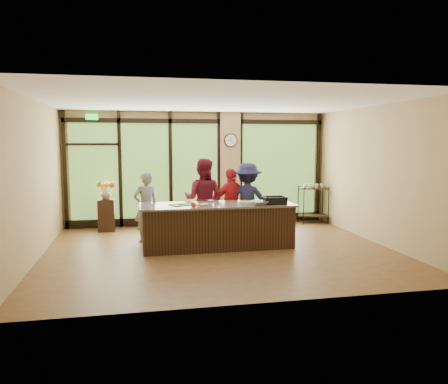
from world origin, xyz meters
name	(u,v)px	position (x,y,z in m)	size (l,w,h in m)	color
floor	(220,250)	(0.00, 0.00, 0.00)	(7.00, 7.00, 0.00)	brown
ceiling	(220,102)	(0.00, 0.00, 3.00)	(7.00, 7.00, 0.00)	white
back_wall	(199,169)	(0.00, 3.00, 1.50)	(7.00, 7.00, 0.00)	tan
left_wall	(34,180)	(-3.50, 0.00, 1.50)	(6.00, 6.00, 0.00)	tan
right_wall	(378,175)	(3.50, 0.00, 1.50)	(6.00, 6.00, 0.00)	tan
window_wall	(205,172)	(0.16, 2.95, 1.39)	(6.90, 0.12, 3.00)	tan
island_base	(217,226)	(0.00, 0.30, 0.44)	(3.10, 1.00, 0.88)	black
countertop	(217,205)	(0.00, 0.30, 0.90)	(3.20, 1.10, 0.04)	#70665C
wall_clock	(231,140)	(0.85, 2.87, 2.25)	(0.36, 0.04, 0.36)	black
cook_left	(146,207)	(-1.45, 1.10, 0.78)	(0.57, 0.37, 1.56)	gray
cook_midleft	(203,199)	(-0.18, 1.07, 0.92)	(0.90, 0.70, 1.84)	maroon
cook_midright	(232,204)	(0.48, 1.07, 0.81)	(0.95, 0.39, 1.61)	#B11B20
cook_right	(247,201)	(0.84, 1.04, 0.87)	(1.12, 0.64, 1.73)	#1B1B3C
roasting_pan	(274,202)	(1.17, 0.07, 0.96)	(0.48, 0.37, 0.08)	black
mixing_bowl	(260,203)	(0.82, -0.05, 0.96)	(0.36, 0.36, 0.09)	silver
cutting_board_left	(182,205)	(-0.75, 0.30, 0.93)	(0.44, 0.33, 0.01)	#458430
cutting_board_center	(189,204)	(-0.58, 0.33, 0.93)	(0.37, 0.28, 0.01)	gold
cutting_board_right	(248,202)	(0.70, 0.46, 0.93)	(0.37, 0.28, 0.01)	gold
prep_bowl_near	(206,204)	(-0.27, 0.14, 0.94)	(0.14, 0.14, 0.04)	white
prep_bowl_mid	(203,205)	(-0.35, 0.04, 0.94)	(0.12, 0.12, 0.04)	white
prep_bowl_far	(211,201)	(-0.07, 0.66, 0.94)	(0.14, 0.14, 0.03)	white
red_ramekin	(193,205)	(-0.55, -0.04, 0.96)	(0.10, 0.10, 0.08)	red
flower_stand	(106,215)	(-2.40, 2.50, 0.40)	(0.40, 0.40, 0.80)	black
flower_vase	(106,193)	(-2.40, 2.50, 0.94)	(0.28, 0.28, 0.29)	#8E774D
bar_cart	(313,199)	(3.10, 2.54, 0.64)	(0.89, 0.71, 1.07)	black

